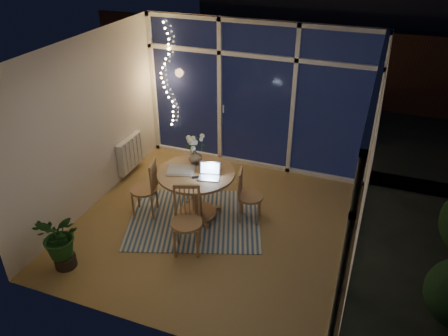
{
  "coord_description": "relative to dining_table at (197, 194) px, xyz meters",
  "views": [
    {
      "loc": [
        1.96,
        -4.84,
        3.99
      ],
      "look_at": [
        0.06,
        0.25,
        0.85
      ],
      "focal_mm": 35.0,
      "sensor_mm": 36.0,
      "label": 1
    }
  ],
  "objects": [
    {
      "name": "window_wall_right",
      "position": [
        2.29,
        -0.12,
        0.91
      ],
      "size": [
        0.1,
        4.0,
        2.6
      ],
      "primitive_type": "cube",
      "color": "white",
      "rests_on": "floor"
    },
    {
      "name": "garden_patio",
      "position": [
        0.83,
        4.88,
        -0.45
      ],
      "size": [
        12.0,
        6.0,
        0.1
      ],
      "primitive_type": "cube",
      "color": "black",
      "rests_on": "ground"
    },
    {
      "name": "garden_shrubs",
      "position": [
        -0.47,
        3.28,
        0.06
      ],
      "size": [
        0.9,
        0.9,
        0.9
      ],
      "primitive_type": "sphere",
      "color": "black",
      "rests_on": "ground"
    },
    {
      "name": "window_wall_back",
      "position": [
        0.33,
        1.84,
        0.91
      ],
      "size": [
        4.0,
        0.1,
        2.6
      ],
      "primitive_type": "cube",
      "color": "white",
      "rests_on": "floor"
    },
    {
      "name": "chair_left",
      "position": [
        -0.76,
        -0.23,
        0.08
      ],
      "size": [
        0.53,
        0.53,
        0.93
      ],
      "primitive_type": "cube",
      "rotation": [
        0.0,
        0.0,
        -1.31
      ],
      "color": "olive",
      "rests_on": "floor"
    },
    {
      "name": "bowl",
      "position": [
        0.24,
        0.19,
        0.41
      ],
      "size": [
        0.19,
        0.19,
        0.04
      ],
      "primitive_type": "imported",
      "rotation": [
        0.0,
        0.0,
        0.33
      ],
      "color": "white",
      "rests_on": "dining_table"
    },
    {
      "name": "ceiling",
      "position": [
        0.33,
        -0.12,
        2.21
      ],
      "size": [
        4.0,
        4.0,
        0.0
      ],
      "primitive_type": "plane",
      "color": "white",
      "rests_on": "wall_back"
    },
    {
      "name": "laptop",
      "position": [
        0.24,
        -0.09,
        0.5
      ],
      "size": [
        0.35,
        0.32,
        0.22
      ],
      "primitive_type": null,
      "rotation": [
        0.0,
        0.0,
        0.23
      ],
      "color": "silver",
      "rests_on": "dining_table"
    },
    {
      "name": "chair_front",
      "position": [
        0.19,
        -0.78,
        0.09
      ],
      "size": [
        0.57,
        0.57,
        0.96
      ],
      "primitive_type": "cube",
      "rotation": [
        0.0,
        0.0,
        0.33
      ],
      "color": "olive",
      "rests_on": "floor"
    },
    {
      "name": "wall_right",
      "position": [
        2.33,
        -0.12,
        0.91
      ],
      "size": [
        0.04,
        4.0,
        2.6
      ],
      "primitive_type": "cube",
      "color": "silver",
      "rests_on": "floor"
    },
    {
      "name": "garden_fence",
      "position": [
        0.33,
        5.38,
        0.51
      ],
      "size": [
        11.0,
        0.08,
        1.8
      ],
      "primitive_type": "cube",
      "color": "#3A2015",
      "rests_on": "ground"
    },
    {
      "name": "floor",
      "position": [
        0.33,
        -0.12,
        -0.39
      ],
      "size": [
        4.0,
        4.0,
        0.0
      ],
      "primitive_type": "plane",
      "color": "olive",
      "rests_on": "ground"
    },
    {
      "name": "potted_plant",
      "position": [
        -1.17,
        -1.63,
        -0.01
      ],
      "size": [
        0.67,
        0.63,
        0.76
      ],
      "primitive_type": "imported",
      "rotation": [
        0.0,
        0.0,
        -0.35
      ],
      "color": "#184318",
      "rests_on": "floor"
    },
    {
      "name": "newspapers",
      "position": [
        -0.22,
        -0.03,
        0.4
      ],
      "size": [
        0.47,
        0.42,
        0.02
      ],
      "primitive_type": "cube",
      "rotation": [
        0.0,
        0.0,
        0.42
      ],
      "color": "beige",
      "rests_on": "dining_table"
    },
    {
      "name": "dining_table",
      "position": [
        0.0,
        0.0,
        0.0
      ],
      "size": [
        1.44,
        1.44,
        0.77
      ],
      "primitive_type": "cylinder",
      "rotation": [
        0.0,
        0.0,
        0.33
      ],
      "color": "olive",
      "rests_on": "floor"
    },
    {
      "name": "flower_vase",
      "position": [
        -0.12,
        0.25,
        0.49
      ],
      "size": [
        0.26,
        0.26,
        0.21
      ],
      "primitive_type": "imported",
      "rotation": [
        0.0,
        0.0,
        0.33
      ],
      "color": "white",
      "rests_on": "dining_table"
    },
    {
      "name": "fairy_lights",
      "position": [
        -1.32,
        1.76,
        1.14
      ],
      "size": [
        0.24,
        0.1,
        1.85
      ],
      "primitive_type": null,
      "color": "#FFC866",
      "rests_on": "window_wall_back"
    },
    {
      "name": "wall_back",
      "position": [
        0.33,
        1.88,
        0.91
      ],
      "size": [
        4.0,
        0.04,
        2.6
      ],
      "primitive_type": "cube",
      "color": "silver",
      "rests_on": "floor"
    },
    {
      "name": "rug",
      "position": [
        0.0,
        -0.1,
        -0.38
      ],
      "size": [
        2.37,
        2.12,
        0.01
      ],
      "primitive_type": "cube",
      "rotation": [
        0.0,
        0.0,
        0.33
      ],
      "color": "beige",
      "rests_on": "floor"
    },
    {
      "name": "wall_front",
      "position": [
        0.33,
        -2.12,
        0.91
      ],
      "size": [
        4.0,
        0.04,
        2.6
      ],
      "primitive_type": "cube",
      "color": "silver",
      "rests_on": "floor"
    },
    {
      "name": "phone",
      "position": [
        0.06,
        -0.14,
        0.39
      ],
      "size": [
        0.12,
        0.1,
        0.01
      ],
      "primitive_type": "cube",
      "rotation": [
        0.0,
        0.0,
        0.56
      ],
      "color": "black",
      "rests_on": "dining_table"
    },
    {
      "name": "wall_left",
      "position": [
        -1.67,
        -0.12,
        0.91
      ],
      "size": [
        0.04,
        4.0,
        2.6
      ],
      "primitive_type": "cube",
      "color": "silver",
      "rests_on": "floor"
    },
    {
      "name": "radiator",
      "position": [
        -1.61,
        0.78,
        0.01
      ],
      "size": [
        0.1,
        0.7,
        0.58
      ],
      "primitive_type": "cube",
      "color": "silver",
      "rests_on": "wall_left"
    },
    {
      "name": "chair_right",
      "position": [
        0.78,
        0.19,
        0.04
      ],
      "size": [
        0.47,
        0.47,
        0.86
      ],
      "primitive_type": "cube",
      "rotation": [
        0.0,
        0.0,
        1.77
      ],
      "color": "olive",
      "rests_on": "floor"
    }
  ]
}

